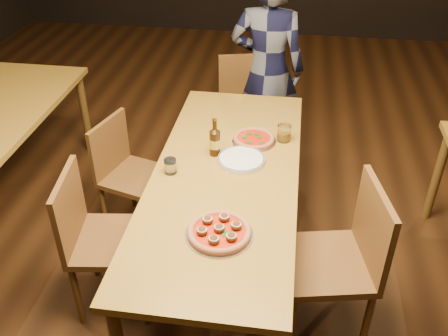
# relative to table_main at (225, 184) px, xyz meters

# --- Properties ---
(ground) EXTENTS (9.00, 9.00, 0.00)m
(ground) POSITION_rel_table_main_xyz_m (0.00, 0.00, -0.68)
(ground) COLOR black
(table_main) EXTENTS (0.80, 2.00, 0.75)m
(table_main) POSITION_rel_table_main_xyz_m (0.00, 0.00, 0.00)
(table_main) COLOR brown
(table_main) RESTS_ON ground
(chair_main_nw) EXTENTS (0.48, 0.48, 0.91)m
(chair_main_nw) POSITION_rel_table_main_xyz_m (-0.59, -0.31, -0.22)
(chair_main_nw) COLOR #553B16
(chair_main_nw) RESTS_ON ground
(chair_main_sw) EXTENTS (0.48, 0.48, 0.83)m
(chair_main_sw) POSITION_rel_table_main_xyz_m (-0.65, 0.36, -0.26)
(chair_main_sw) COLOR #553B16
(chair_main_sw) RESTS_ON ground
(chair_main_e) EXTENTS (0.54, 0.54, 0.97)m
(chair_main_e) POSITION_rel_table_main_xyz_m (0.57, -0.34, -0.19)
(chair_main_e) COLOR #553B16
(chair_main_e) RESTS_ON ground
(chair_end) EXTENTS (0.55, 0.55, 0.96)m
(chair_end) POSITION_rel_table_main_xyz_m (0.03, 1.14, -0.20)
(chair_end) COLOR #553B16
(chair_end) RESTS_ON ground
(pizza_meatball) EXTENTS (0.32, 0.32, 0.06)m
(pizza_meatball) POSITION_rel_table_main_xyz_m (0.04, -0.50, 0.09)
(pizza_meatball) COLOR #B7B7BF
(pizza_meatball) RESTS_ON table_main
(pizza_margherita) EXTENTS (0.27, 0.27, 0.04)m
(pizza_margherita) POSITION_rel_table_main_xyz_m (0.12, 0.36, 0.09)
(pizza_margherita) COLOR #B7B7BF
(pizza_margherita) RESTS_ON table_main
(plate_stack) EXTENTS (0.27, 0.27, 0.03)m
(plate_stack) POSITION_rel_table_main_xyz_m (0.07, 0.13, 0.08)
(plate_stack) COLOR white
(plate_stack) RESTS_ON table_main
(beer_bottle) EXTENTS (0.06, 0.06, 0.23)m
(beer_bottle) POSITION_rel_table_main_xyz_m (-0.09, 0.19, 0.15)
(beer_bottle) COLOR black
(beer_bottle) RESTS_ON table_main
(water_glass) EXTENTS (0.07, 0.07, 0.09)m
(water_glass) POSITION_rel_table_main_xyz_m (-0.30, -0.03, 0.11)
(water_glass) COLOR white
(water_glass) RESTS_ON table_main
(amber_glass) EXTENTS (0.08, 0.08, 0.10)m
(amber_glass) POSITION_rel_table_main_xyz_m (0.30, 0.40, 0.12)
(amber_glass) COLOR #A67312
(amber_glass) RESTS_ON table_main
(diner) EXTENTS (0.61, 0.43, 1.58)m
(diner) POSITION_rel_table_main_xyz_m (0.13, 1.36, 0.11)
(diner) COLOR black
(diner) RESTS_ON ground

